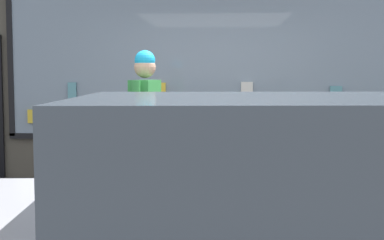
{
  "coord_description": "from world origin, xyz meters",
  "views": [
    {
      "loc": [
        0.15,
        -5.37,
        1.51
      ],
      "look_at": [
        -0.2,
        0.73,
        1.0
      ],
      "focal_mm": 50.0,
      "sensor_mm": 36.0,
      "label": 1
    }
  ],
  "objects": [
    {
      "name": "parked_car",
      "position": [
        0.57,
        -2.78,
        0.74
      ],
      "size": [
        4.12,
        2.19,
        1.41
      ],
      "rotation": [
        0.0,
        0.0,
        0.08
      ],
      "color": "silver",
      "rests_on": "ground_plane"
    },
    {
      "name": "small_dog",
      "position": [
        -1.19,
        0.0,
        0.32
      ],
      "size": [
        0.26,
        0.58,
        0.47
      ],
      "rotation": [
        0.0,
        0.0,
        1.6
      ],
      "color": "white",
      "rests_on": "ground_plane"
    },
    {
      "name": "sandwich_board_sign",
      "position": [
        1.91,
        1.21,
        0.44
      ],
      "size": [
        0.72,
        0.72,
        0.87
      ],
      "rotation": [
        0.0,
        0.0,
        -0.33
      ],
      "color": "#193F19",
      "rests_on": "ground_plane"
    },
    {
      "name": "ground_plane",
      "position": [
        0.0,
        0.0,
        0.0
      ],
      "size": [
        40.0,
        40.0,
        0.0
      ],
      "primitive_type": "plane",
      "color": "#474444"
    },
    {
      "name": "person_browsing",
      "position": [
        -0.68,
        0.3,
        1.06
      ],
      "size": [
        0.3,
        0.68,
        1.78
      ],
      "rotation": [
        0.0,
        0.0,
        1.41
      ],
      "color": "#4C382D",
      "rests_on": "ground_plane"
    },
    {
      "name": "shopfront_facade",
      "position": [
        -0.05,
        2.39,
        1.82
      ],
      "size": [
        8.04,
        0.29,
        3.69
      ],
      "color": "#4C473D",
      "rests_on": "ground_plane"
    },
    {
      "name": "display_table_main",
      "position": [
        0.0,
        0.93,
        0.76
      ],
      "size": [
        2.6,
        0.64,
        0.95
      ],
      "color": "brown",
      "rests_on": "ground_plane"
    }
  ]
}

